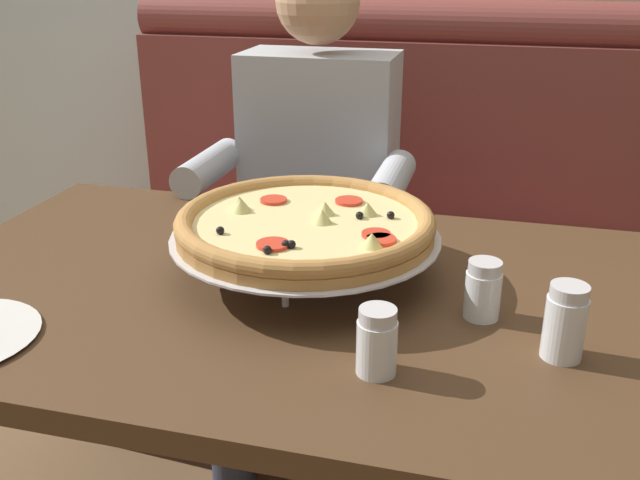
% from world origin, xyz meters
% --- Properties ---
extents(booth_bench, '(1.63, 0.78, 1.13)m').
position_xyz_m(booth_bench, '(0.00, 0.89, 0.40)').
color(booth_bench, brown).
rests_on(booth_bench, ground_plane).
extents(dining_table, '(1.33, 0.85, 0.72)m').
position_xyz_m(dining_table, '(0.00, 0.00, 0.64)').
color(dining_table, '#4C331E').
rests_on(dining_table, ground_plane).
extents(diner_main, '(0.54, 0.64, 1.27)m').
position_xyz_m(diner_main, '(-0.12, 0.63, 0.71)').
color(diner_main, '#2D3342').
rests_on(diner_main, ground_plane).
extents(pizza, '(0.47, 0.47, 0.13)m').
position_xyz_m(pizza, '(0.04, 0.05, 0.82)').
color(pizza, silver).
rests_on(pizza, dining_table).
extents(shaker_pepper_flakes, '(0.06, 0.06, 0.10)m').
position_xyz_m(shaker_pepper_flakes, '(0.22, -0.23, 0.76)').
color(shaker_pepper_flakes, white).
rests_on(shaker_pepper_flakes, dining_table).
extents(shaker_parmesan, '(0.06, 0.06, 0.11)m').
position_xyz_m(shaker_parmesan, '(0.46, -0.12, 0.77)').
color(shaker_parmesan, white).
rests_on(shaker_parmesan, dining_table).
extents(shaker_oregano, '(0.06, 0.06, 0.10)m').
position_xyz_m(shaker_oregano, '(0.35, -0.03, 0.76)').
color(shaker_oregano, white).
rests_on(shaker_oregano, dining_table).
extents(patio_chair, '(0.40, 0.40, 0.86)m').
position_xyz_m(patio_chair, '(-1.27, 1.96, 0.52)').
color(patio_chair, black).
rests_on(patio_chair, ground_plane).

